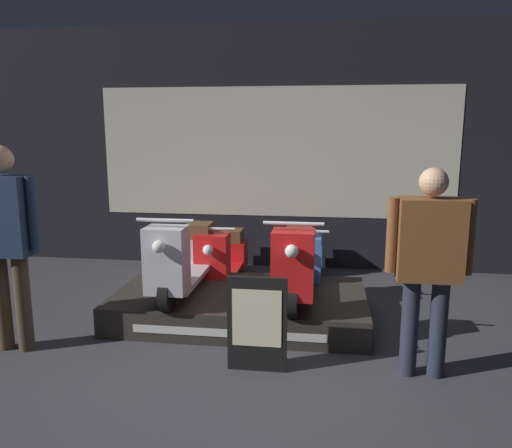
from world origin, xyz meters
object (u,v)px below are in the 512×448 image
at_px(scooter_display_left, 185,258).
at_px(scooter_backrow_1, 306,262).
at_px(person_left_browsing, 6,232).
at_px(scooter_display_right, 296,262).
at_px(price_sign_board, 257,324).
at_px(person_right_browsing, 429,255).
at_px(scooter_backrow_0, 223,259).

xyz_separation_m(scooter_display_left, scooter_backrow_1, (1.15, 1.05, -0.28)).
xyz_separation_m(scooter_display_left, person_left_browsing, (-1.25, -0.91, 0.42)).
xyz_separation_m(scooter_display_right, person_left_browsing, (-2.35, -0.91, 0.42)).
bearing_deg(person_left_browsing, scooter_display_right, 21.24).
xyz_separation_m(person_left_browsing, price_sign_board, (2.11, -0.10, -0.64)).
height_order(person_right_browsing, price_sign_board, person_right_browsing).
height_order(scooter_backrow_0, price_sign_board, scooter_backrow_0).
height_order(scooter_display_left, price_sign_board, scooter_display_left).
distance_m(person_left_browsing, person_right_browsing, 3.37).
xyz_separation_m(person_left_browsing, person_right_browsing, (3.37, -0.00, -0.08)).
distance_m(person_right_browsing, price_sign_board, 1.39).
xyz_separation_m(scooter_display_left, price_sign_board, (0.86, -1.02, -0.22)).
relative_size(scooter_display_left, scooter_display_right, 1.00).
xyz_separation_m(scooter_backrow_0, person_left_browsing, (-1.41, -1.97, 0.70)).
relative_size(scooter_display_right, scooter_backrow_1, 1.00).
relative_size(scooter_display_left, person_right_browsing, 0.99).
bearing_deg(person_left_browsing, price_sign_board, -2.83).
bearing_deg(price_sign_board, scooter_backrow_0, 108.49).
bearing_deg(scooter_display_left, scooter_display_right, 0.00).
height_order(scooter_display_left, scooter_display_right, same).
bearing_deg(scooter_display_right, scooter_display_left, 180.00).
height_order(scooter_display_right, price_sign_board, scooter_display_right).
bearing_deg(scooter_display_right, person_left_browsing, -158.76).
distance_m(scooter_display_right, person_left_browsing, 2.55).
bearing_deg(person_right_browsing, price_sign_board, -175.30).
height_order(scooter_display_left, person_left_browsing, person_left_browsing).
bearing_deg(scooter_backrow_0, person_left_browsing, -125.72).
bearing_deg(price_sign_board, person_left_browsing, 177.17).
bearing_deg(person_right_browsing, scooter_display_right, 138.20).
relative_size(scooter_backrow_0, person_right_browsing, 0.99).
bearing_deg(price_sign_board, scooter_display_left, 130.10).
bearing_deg(person_left_browsing, scooter_backrow_0, 54.28).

